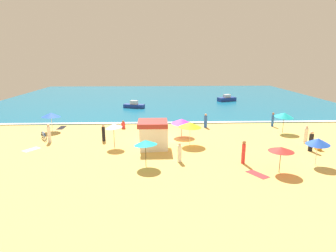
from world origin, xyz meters
The scene contains 28 objects.
ground_plane centered at (0.00, 0.00, 0.00)m, with size 60.00×60.00×0.00m, color #EDBC60.
ocean_water centered at (0.00, 28.00, 0.05)m, with size 60.00×44.00×0.10m, color #146B93.
wave_breaker_foam centered at (0.00, 6.30, 0.10)m, with size 57.00×0.70×0.01m, color white.
lifeguard_cabana centered at (-1.73, -3.24, 1.26)m, with size 2.63×2.66×2.47m.
beach_umbrella_0 centered at (-12.86, 3.05, 1.83)m, with size 2.80×2.80×2.11m.
beach_umbrella_1 centered at (1.68, -2.45, 1.92)m, with size 2.18×2.17×2.18m.
beach_umbrella_2 centered at (-5.21, -2.96, 2.00)m, with size 1.57×1.54×2.28m.
beach_umbrella_3 centered at (1.16, 0.35, 1.62)m, with size 2.62×2.64×1.91m.
beach_umbrella_4 centered at (-2.20, -7.60, 1.85)m, with size 2.44×2.44×2.11m.
beach_umbrella_5 centered at (7.31, -9.12, 1.72)m, with size 1.90×1.90×1.88m.
beach_umbrella_6 centered at (12.14, 1.32, 1.98)m, with size 2.71×2.72×2.31m.
beach_umbrella_7 centered at (10.59, -7.92, 1.88)m, with size 2.42×2.42×2.19m.
parked_bicycle centered at (-12.56, -0.16, 0.38)m, with size 1.09×1.53×0.76m.
beachgoer_0 centered at (0.39, -6.77, 0.72)m, with size 0.37×0.37×1.54m.
beachgoer_1 centered at (4.25, 4.08, 0.76)m, with size 0.42×0.42×1.63m.
beachgoer_2 centered at (-6.53, -0.92, 0.79)m, with size 0.46×0.46×1.65m.
beachgoer_3 centered at (5.25, -7.31, 0.90)m, with size 0.33×0.33×1.81m.
beachgoer_4 centered at (-11.63, -1.18, 0.86)m, with size 0.48×0.48×1.81m.
beachgoer_5 centered at (12.83, -4.38, 0.35)m, with size 0.45×0.45×0.83m.
beachgoer_6 centered at (12.18, 4.21, 0.81)m, with size 0.36×0.36×1.67m.
beachgoer_7 centered at (-5.20, 4.00, 0.40)m, with size 0.39×0.39×0.92m.
beachgoer_8 centered at (12.62, -2.53, 0.82)m, with size 0.39×0.39×1.74m.
beachgoer_9 centered at (11.94, -4.67, 0.85)m, with size 0.38×0.38×1.79m.
beach_towel_0 centered at (-12.48, -3.32, 0.01)m, with size 1.42×1.63×0.01m.
beach_towel_1 centered at (5.64, -9.46, 0.01)m, with size 1.45×1.77×0.01m.
beach_towel_2 centered at (-12.36, 4.55, 0.01)m, with size 0.73×1.73×0.01m.
small_boat_0 centered at (11.33, 23.01, 0.52)m, with size 3.57×2.43×1.21m.
small_boat_1 centered at (-4.95, 16.68, 0.49)m, with size 3.42×1.94×1.17m.
Camera 1 is at (-1.32, -27.57, 8.02)m, focal length 30.29 mm.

